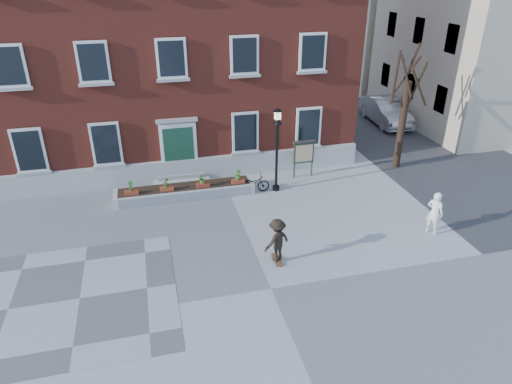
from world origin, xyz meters
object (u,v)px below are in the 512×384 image
object	(u,v)px
bicycle	(252,184)
skateboarder	(277,240)
lamp_post	(277,138)
notice_board	(304,153)
bystander	(435,213)
parked_car	(386,111)

from	to	relation	value
bicycle	skateboarder	xyz separation A→B (m)	(-0.41, -5.48, 0.45)
lamp_post	notice_board	distance (m)	2.39
bystander	notice_board	size ratio (longest dim) A/B	0.94
bystander	notice_board	bearing A→B (deg)	-5.59
parked_car	bystander	bearing A→B (deg)	-107.17
lamp_post	notice_board	world-z (taller)	lamp_post
bystander	skateboarder	world-z (taller)	bystander
lamp_post	notice_board	xyz separation A→B (m)	(1.69, 1.10, -1.28)
parked_car	bystander	distance (m)	13.57
lamp_post	notice_board	bearing A→B (deg)	33.01
skateboarder	bystander	bearing A→B (deg)	3.21
bicycle	skateboarder	size ratio (longest dim) A/B	0.97
bicycle	parked_car	xyz separation A→B (m)	(10.77, 7.58, 0.39)
bicycle	parked_car	size ratio (longest dim) A/B	0.33
parked_car	skateboarder	world-z (taller)	skateboarder
parked_car	skateboarder	size ratio (longest dim) A/B	2.94
bicycle	lamp_post	bearing A→B (deg)	-89.72
bystander	lamp_post	xyz separation A→B (m)	(-4.86, 5.06, 1.66)
lamp_post	skateboarder	distance (m)	5.87
bystander	skateboarder	distance (m)	6.43
parked_car	notice_board	bearing A→B (deg)	-137.07
bystander	notice_board	world-z (taller)	notice_board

